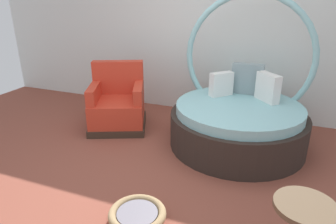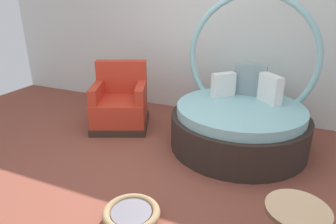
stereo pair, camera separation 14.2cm
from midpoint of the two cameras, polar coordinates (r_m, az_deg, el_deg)
The scene contains 6 objects.
ground_plane at distance 3.48m, azimuth -1.41°, elevation -11.53°, with size 8.00×8.00×0.02m, color brown.
back_wall at distance 4.92m, azimuth 9.43°, elevation 17.48°, with size 8.00×0.12×3.12m, color silver.
round_daybed at distance 4.04m, azimuth 14.52°, elevation -0.95°, with size 1.75×1.75×1.93m.
red_armchair at distance 4.56m, azimuth -8.09°, elevation 1.42°, with size 1.05×1.05×0.94m.
pet_basket at distance 2.81m, azimuth -5.40°, elevation -18.85°, with size 0.51×0.51×0.13m.
side_table at distance 2.42m, azimuth 24.70°, elevation -17.93°, with size 0.44×0.44×0.52m.
Camera 2 is at (1.31, -2.60, 1.89)m, focal length 32.23 mm.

